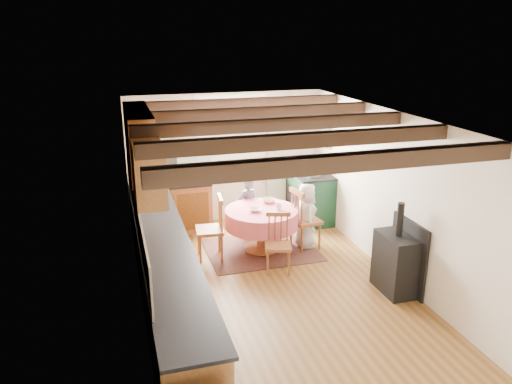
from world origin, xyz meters
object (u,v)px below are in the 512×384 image
object	(u,v)px
aga_range	(309,196)
child_right	(306,216)
cast_iron_stove	(397,248)
cup	(279,207)
chair_left	(209,228)
child_far	(248,207)
dining_table	(261,230)
chair_near	(278,244)
chair_right	(306,218)

from	to	relation	value
aga_range	child_right	bearing A→B (deg)	-114.59
cast_iron_stove	aga_range	bearing A→B (deg)	92.20
child_right	cup	xyz separation A→B (m)	(-0.49, -0.03, 0.21)
chair_left	child_far	xyz separation A→B (m)	(0.82, 0.70, 0.02)
dining_table	cast_iron_stove	xyz separation A→B (m)	(1.38, -1.79, 0.29)
chair_near	aga_range	distance (m)	2.23
chair_right	cup	world-z (taller)	chair_right
cast_iron_stove	dining_table	bearing A→B (deg)	127.52
child_right	dining_table	bearing A→B (deg)	94.17
child_far	child_right	xyz separation A→B (m)	(0.80, -0.71, 0.02)
dining_table	child_right	distance (m)	0.78
chair_left	child_far	distance (m)	1.08
chair_right	aga_range	distance (m)	1.27
chair_near	cup	world-z (taller)	chair_near
chair_left	aga_range	xyz separation A→B (m)	(2.13, 1.10, -0.03)
child_right	child_far	bearing A→B (deg)	55.81
chair_near	aga_range	bearing A→B (deg)	73.36
child_right	chair_right	bearing A→B (deg)	160.52
chair_near	chair_left	xyz separation A→B (m)	(-0.88, 0.75, 0.06)
dining_table	chair_left	bearing A→B (deg)	-177.85
dining_table	child_right	bearing A→B (deg)	-3.32
chair_left	cup	distance (m)	1.16
cup	child_far	bearing A→B (deg)	112.97
chair_left	aga_range	bearing A→B (deg)	123.28
chair_left	child_right	world-z (taller)	child_right
aga_range	cup	bearing A→B (deg)	-131.07
dining_table	cup	xyz separation A→B (m)	(0.27, -0.07, 0.40)
cast_iron_stove	chair_near	bearing A→B (deg)	143.15
dining_table	chair_near	xyz separation A→B (m)	(0.02, -0.78, 0.09)
child_far	child_right	size ratio (longest dim) A/B	0.97
chair_near	chair_right	world-z (taller)	chair_right
aga_range	cast_iron_stove	size ratio (longest dim) A/B	0.80
chair_near	cast_iron_stove	xyz separation A→B (m)	(1.35, -1.01, 0.20)
dining_table	chair_near	distance (m)	0.78
chair_near	aga_range	size ratio (longest dim) A/B	0.86
chair_left	aga_range	distance (m)	2.40
chair_right	cup	bearing A→B (deg)	79.63
chair_near	chair_right	bearing A→B (deg)	61.52
cast_iron_stove	cup	distance (m)	2.05
child_right	cup	bearing A→B (deg)	100.89
chair_left	chair_near	bearing A→B (deg)	55.71
dining_table	cup	size ratio (longest dim) A/B	12.09
child_far	child_right	distance (m)	1.07
chair_right	child_far	xyz separation A→B (m)	(-0.78, 0.75, 0.01)
child_far	cup	size ratio (longest dim) A/B	10.78
cast_iron_stove	cup	size ratio (longest dim) A/B	13.24
cast_iron_stove	child_right	size ratio (longest dim) A/B	1.19
chair_near	cast_iron_stove	bearing A→B (deg)	-19.57
chair_left	child_far	bearing A→B (deg)	136.53
chair_near	child_right	xyz separation A→B (m)	(0.73, 0.73, 0.10)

